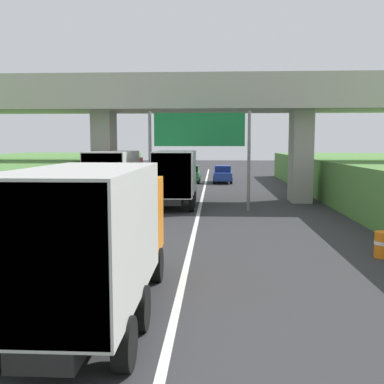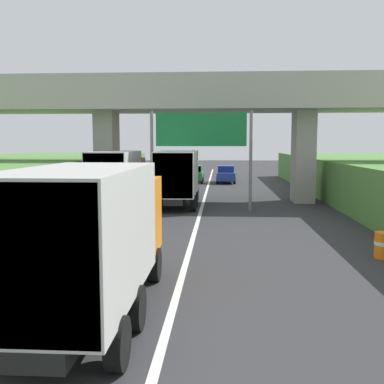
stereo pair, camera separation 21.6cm
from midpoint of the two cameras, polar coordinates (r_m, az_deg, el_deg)
The scene contains 9 objects.
lane_centre_stripe at distance 25.09m, azimuth 1.26°, elevation -2.78°, with size 0.20×85.11×0.01m, color white.
overpass_bridge at distance 30.51m, azimuth 1.73°, elevation 10.63°, with size 40.00×4.80×8.25m.
overhead_highway_sign at distance 26.00m, azimuth 1.39°, elevation 7.00°, with size 5.88×0.18×5.75m.
truck_red at distance 27.88m, azimuth -9.12°, elevation 2.03°, with size 2.44×7.30×3.44m.
truck_black at distance 28.06m, azimuth -1.51°, elevation 2.14°, with size 2.44×7.30×3.44m.
truck_orange at distance 10.23m, azimuth -11.94°, elevation -5.21°, with size 2.44×7.30×3.44m.
car_blue at distance 44.58m, azimuth 4.44°, elevation 2.26°, with size 1.86×4.10×1.72m.
car_green at distance 44.69m, azimuth 0.38°, elevation 2.29°, with size 1.86×4.10×1.72m.
construction_barrel_2 at distance 16.89m, azimuth 23.34°, elevation -6.18°, with size 0.57×0.57×0.90m.
Camera 2 is at (1.11, -2.20, 3.94)m, focal length 42.15 mm.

